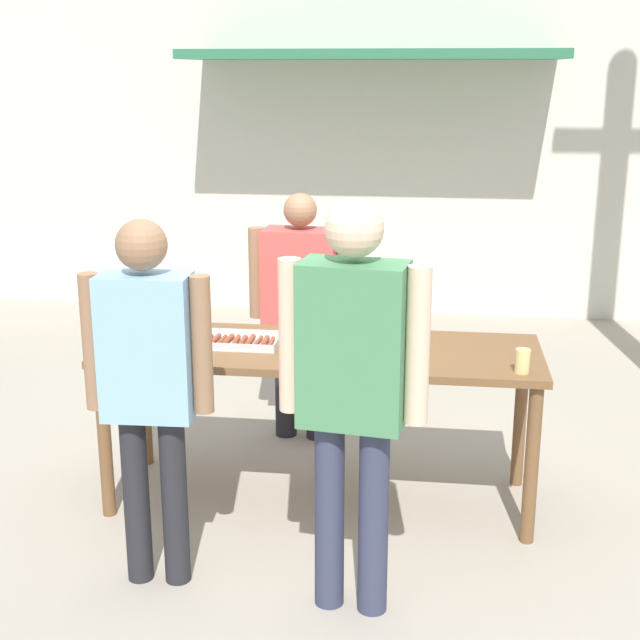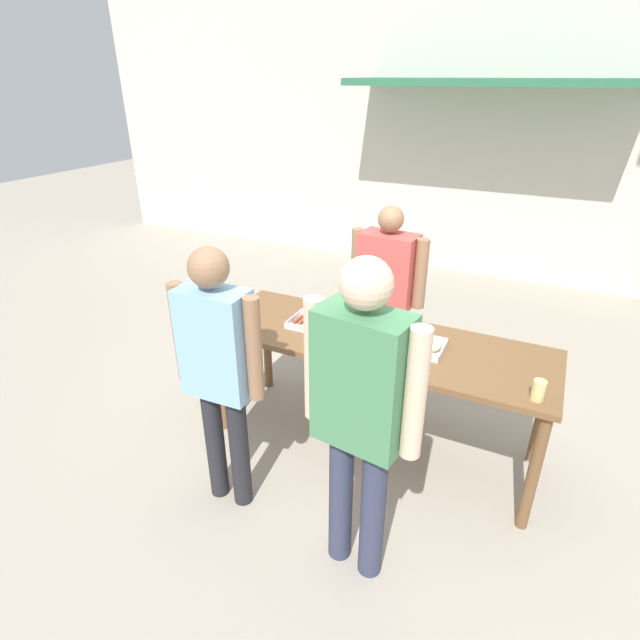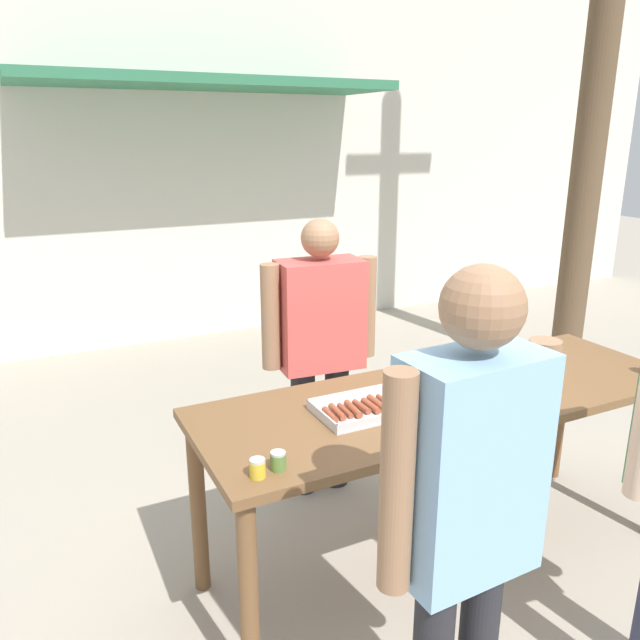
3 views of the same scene
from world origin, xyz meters
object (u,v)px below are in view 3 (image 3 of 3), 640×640
Objects in this scene: person_customer_holding_hotdog at (467,504)px; utility_pole at (604,33)px; person_server_behind_table at (320,337)px; condiment_jar_mustard at (257,468)px; food_tray_buns at (494,379)px; condiment_jar_ketchup at (278,461)px; food_tray_sausages at (366,408)px.

utility_pole reaches higher than person_customer_holding_hotdog.
condiment_jar_mustard is at bearing -120.22° from person_server_behind_table.
person_customer_holding_hotdog reaches higher than condiment_jar_mustard.
utility_pole is at bearing 34.81° from food_tray_buns.
utility_pole is (3.42, 1.81, 1.80)m from condiment_jar_ketchup.
food_tray_sausages is 0.93m from person_customer_holding_hotdog.
condiment_jar_mustard is at bearing -152.44° from utility_pole.
food_tray_sausages is 0.66m from condiment_jar_mustard.
condiment_jar_ketchup is at bearing -117.69° from person_server_behind_table.
condiment_jar_mustard is 4.34m from utility_pole.
condiment_jar_ketchup reaches higher than food_tray_sausages.
person_customer_holding_hotdog reaches higher than food_tray_sausages.
person_server_behind_table reaches higher than food_tray_buns.
food_tray_buns is at bearing -137.24° from person_customer_holding_hotdog.
food_tray_buns is 1.27m from person_customer_holding_hotdog.
food_tray_sausages is at bearing 27.85° from condiment_jar_ketchup.
food_tray_sausages is 0.69m from food_tray_buns.
food_tray_sausages is 3.76m from utility_pole.
person_server_behind_table reaches higher than condiment_jar_mustard.
food_tray_buns is 1.23m from condiment_jar_ketchup.
food_tray_buns is at bearing 12.65° from condiment_jar_ketchup.
condiment_jar_mustard is at bearing -154.34° from food_tray_sausages.
food_tray_sausages is at bearing 25.66° from condiment_jar_mustard.
condiment_jar_mustard and condiment_jar_ketchup have the same top height.
utility_pole is at bearing -144.16° from person_customer_holding_hotdog.
food_tray_buns is 5.99× the size of condiment_jar_mustard.
utility_pole reaches higher than person_server_behind_table.
food_tray_sausages is 0.58m from condiment_jar_ketchup.
condiment_jar_ketchup is at bearing -152.07° from utility_pole.
person_server_behind_table is (0.71, 1.11, 0.01)m from condiment_jar_ketchup.
condiment_jar_ketchup is 0.70m from person_customer_holding_hotdog.
food_tray_buns is 1.31m from condiment_jar_mustard.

